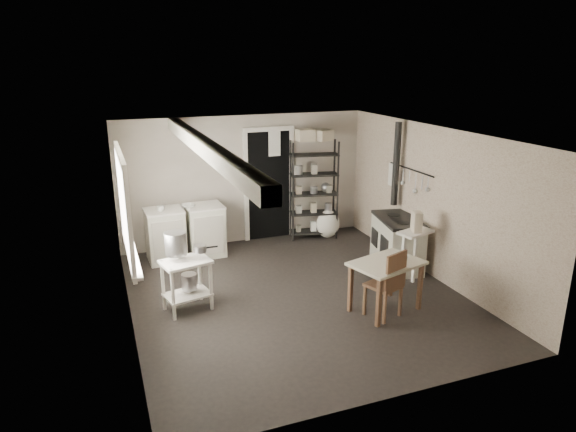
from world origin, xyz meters
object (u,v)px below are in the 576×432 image
object	(u,v)px
chair	(384,281)
prep_table	(187,282)
stove	(397,241)
flour_sack	(328,225)
work_table	(386,284)
base_cabinets	(186,232)
shelf_rack	(314,188)
stockpot	(176,244)

from	to	relation	value
chair	prep_table	bearing A→B (deg)	135.30
stove	flour_sack	world-z (taller)	stove
prep_table	chair	bearing A→B (deg)	-24.27
work_table	stove	bearing A→B (deg)	52.28
work_table	base_cabinets	bearing A→B (deg)	126.84
stove	chair	bearing A→B (deg)	-116.64
shelf_rack	stove	xyz separation A→B (m)	(0.69, -1.79, -0.51)
shelf_rack	prep_table	bearing A→B (deg)	-130.72
base_cabinets	flour_sack	distance (m)	2.68
shelf_rack	stove	distance (m)	1.98
stove	work_table	distance (m)	1.58
work_table	shelf_rack	bearing A→B (deg)	84.84
base_cabinets	stove	bearing A→B (deg)	-29.51
stockpot	base_cabinets	bearing A→B (deg)	77.10
stockpot	chair	size ratio (longest dim) A/B	0.33
prep_table	work_table	bearing A→B (deg)	-21.11
stockpot	stove	bearing A→B (deg)	3.89
prep_table	chair	world-z (taller)	chair
prep_table	stockpot	world-z (taller)	stockpot
work_table	stockpot	bearing A→B (deg)	158.50
chair	shelf_rack	bearing A→B (deg)	62.75
work_table	flour_sack	distance (m)	2.98
stove	flour_sack	xyz separation A→B (m)	(-0.44, 1.68, -0.20)
shelf_rack	flour_sack	bearing A→B (deg)	-11.20
work_table	chair	world-z (taller)	chair
flour_sack	work_table	bearing A→B (deg)	-100.22
stockpot	work_table	xyz separation A→B (m)	(2.57, -1.01, -0.56)
chair	flour_sack	size ratio (longest dim) A/B	1.76
shelf_rack	base_cabinets	bearing A→B (deg)	-163.84
prep_table	base_cabinets	distance (m)	1.94
prep_table	base_cabinets	xyz separation A→B (m)	(0.32, 1.91, 0.06)
stockpot	base_cabinets	size ratio (longest dim) A/B	0.23
prep_table	work_table	world-z (taller)	prep_table
base_cabinets	stove	world-z (taller)	base_cabinets
shelf_rack	chair	distance (m)	3.21
shelf_rack	chair	bearing A→B (deg)	-84.87
prep_table	flour_sack	bearing A→B (deg)	33.48
chair	base_cabinets	bearing A→B (deg)	104.03
chair	flour_sack	xyz separation A→B (m)	(0.63, 3.04, -0.24)
base_cabinets	work_table	bearing A→B (deg)	-55.31
stove	stockpot	bearing A→B (deg)	-164.64
prep_table	stove	distance (m)	3.44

